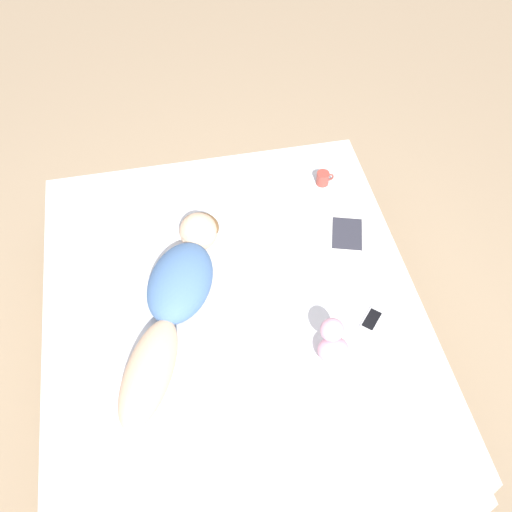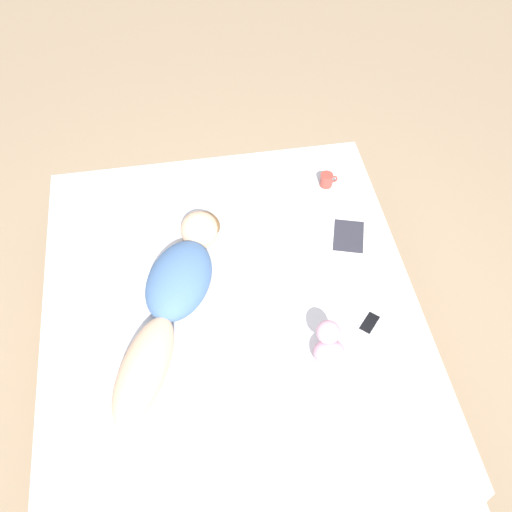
{
  "view_description": "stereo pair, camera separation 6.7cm",
  "coord_description": "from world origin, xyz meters",
  "views": [
    {
      "loc": [
        -0.21,
        -1.62,
        3.04
      ],
      "look_at": [
        0.17,
        0.24,
        0.63
      ],
      "focal_mm": 42.0,
      "sensor_mm": 36.0,
      "label": 1
    },
    {
      "loc": [
        -0.14,
        -1.64,
        3.04
      ],
      "look_at": [
        0.17,
        0.24,
        0.63
      ],
      "focal_mm": 42.0,
      "sensor_mm": 36.0,
      "label": 2
    }
  ],
  "objects": [
    {
      "name": "cell_phone",
      "position": [
        0.64,
        -0.22,
        0.58
      ],
      "size": [
        0.15,
        0.15,
        0.01
      ],
      "rotation": [
        0.0,
        0.0,
        -0.74
      ],
      "color": "silver",
      "rests_on": "bed"
    },
    {
      "name": "person",
      "position": [
        -0.27,
        0.04,
        0.67
      ],
      "size": [
        0.67,
        1.19,
        0.2
      ],
      "rotation": [
        0.0,
        0.0,
        -0.41
      ],
      "color": "#DBB28E",
      "rests_on": "bed"
    },
    {
      "name": "ground_plane",
      "position": [
        0.0,
        0.0,
        0.0
      ],
      "size": [
        12.0,
        12.0,
        0.0
      ],
      "primitive_type": "plane",
      "color": "#9E8466"
    },
    {
      "name": "plush_toy",
      "position": [
        0.4,
        -0.35,
        0.67
      ],
      "size": [
        0.14,
        0.17,
        0.21
      ],
      "color": "#DB9EB2",
      "rests_on": "bed"
    },
    {
      "name": "open_magazine",
      "position": [
        0.57,
        0.36,
        0.58
      ],
      "size": [
        0.56,
        0.45,
        0.01
      ],
      "rotation": [
        0.0,
        0.0,
        -0.3
      ],
      "color": "silver",
      "rests_on": "bed"
    },
    {
      "name": "coffee_mug",
      "position": [
        0.66,
        0.73,
        0.62
      ],
      "size": [
        0.1,
        0.07,
        0.08
      ],
      "color": "#993D33",
      "rests_on": "bed"
    },
    {
      "name": "bed",
      "position": [
        0.0,
        0.0,
        0.28
      ],
      "size": [
        1.9,
        2.2,
        0.58
      ],
      "color": "beige",
      "rests_on": "ground_plane"
    }
  ]
}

